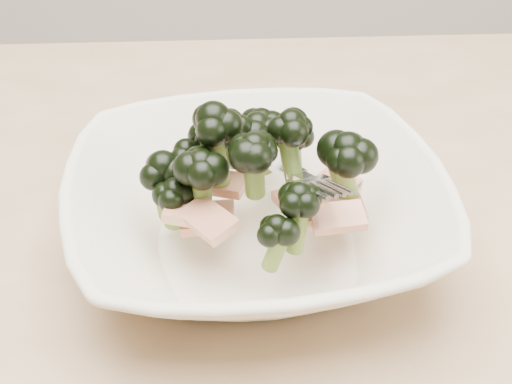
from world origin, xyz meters
TOP-DOWN VIEW (x-y plane):
  - dining_table at (0.00, 0.00)m, footprint 1.20×0.80m
  - broccoli_dish at (0.04, -0.00)m, footprint 0.30×0.30m

SIDE VIEW (x-z plane):
  - dining_table at x=0.00m, z-range 0.28..1.03m
  - broccoli_dish at x=0.04m, z-range 0.73..0.85m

